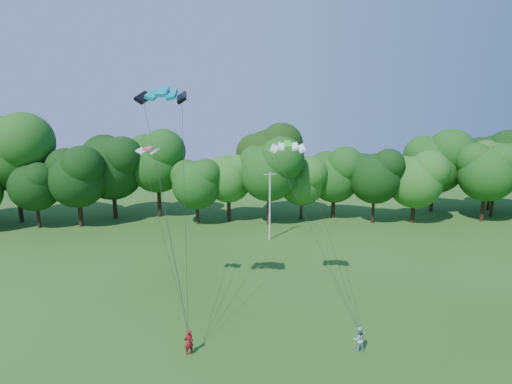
{
  "coord_description": "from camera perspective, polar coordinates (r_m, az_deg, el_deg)",
  "views": [
    {
      "loc": [
        -2.15,
        -15.81,
        14.61
      ],
      "look_at": [
        -0.11,
        13.0,
        8.61
      ],
      "focal_mm": 28.0,
      "sensor_mm": 36.0,
      "label": 1
    }
  ],
  "objects": [
    {
      "name": "tree_back_west",
      "position": [
        59.89,
        -31.35,
        4.9
      ],
      "size": [
        10.18,
        10.18,
        14.8
      ],
      "color": "black",
      "rests_on": "ground"
    },
    {
      "name": "utility_pole",
      "position": [
        44.9,
        1.98,
        -1.93
      ],
      "size": [
        1.49,
        0.58,
        7.75
      ],
      "rotation": [
        0.0,
        0.0,
        0.33
      ],
      "color": "silver",
      "rests_on": "ground"
    },
    {
      "name": "tree_back_east",
      "position": [
        63.22,
        31.15,
        3.23
      ],
      "size": [
        7.82,
        7.82,
        11.37
      ],
      "color": "#341C15",
      "rests_on": "ground"
    },
    {
      "name": "kite_pink",
      "position": [
        29.17,
        -15.2,
        6.02
      ],
      "size": [
        1.68,
        1.12,
        0.26
      ],
      "rotation": [
        0.0,
        0.0,
        -0.27
      ],
      "color": "#E7406F",
      "rests_on": "ground"
    },
    {
      "name": "kite_flyer_right",
      "position": [
        26.85,
        14.46,
        -19.66
      ],
      "size": [
        0.83,
        0.68,
        1.57
      ],
      "primitive_type": "imported",
      "rotation": [
        0.0,
        0.0,
        3.26
      ],
      "color": "#A3C1E2",
      "rests_on": "ground"
    },
    {
      "name": "kite_flyer_left",
      "position": [
        26.07,
        -9.6,
        -20.39
      ],
      "size": [
        0.7,
        0.6,
        1.63
      ],
      "primitive_type": "imported",
      "rotation": [
        0.0,
        0.0,
        3.55
      ],
      "color": "maroon",
      "rests_on": "ground"
    },
    {
      "name": "kite_teal",
      "position": [
        26.26,
        -13.24,
        13.8
      ],
      "size": [
        3.2,
        1.73,
        0.71
      ],
      "rotation": [
        0.0,
        0.0,
        -0.13
      ],
      "color": "#05909F",
      "rests_on": "ground"
    },
    {
      "name": "tree_back_center",
      "position": [
        53.81,
        1.98,
        5.12
      ],
      "size": [
        9.25,
        9.25,
        13.46
      ],
      "color": "#302212",
      "rests_on": "ground"
    },
    {
      "name": "kite_green",
      "position": [
        28.78,
        4.56,
        6.79
      ],
      "size": [
        2.57,
        1.4,
        0.49
      ],
      "rotation": [
        0.0,
        0.0,
        -0.13
      ],
      "color": "#29CD1E",
      "rests_on": "ground"
    }
  ]
}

